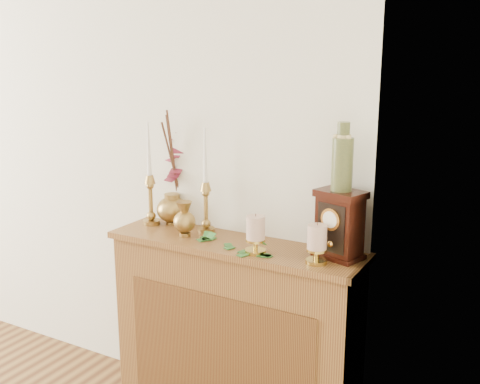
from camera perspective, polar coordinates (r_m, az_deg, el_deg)
The scene contains 10 objects.
console_shelf at distance 2.80m, azimuth -0.63°, elevation -14.71°, with size 1.24×0.34×0.93m.
candlestick_left at distance 2.88m, azimuth -9.10°, elevation 0.04°, with size 0.09×0.09×0.52m.
candlestick_center at distance 2.72m, azimuth -3.50°, elevation -0.71°, with size 0.09×0.09×0.51m.
bud_vase at distance 2.68m, azimuth -5.68°, elevation -2.78°, with size 0.11×0.11×0.17m.
ginger_jar at distance 2.89m, azimuth -6.55°, elevation 2.06°, with size 0.24×0.26×0.59m.
pillar_candle_left at distance 2.44m, azimuth 1.59°, elevation -4.14°, with size 0.09×0.09×0.18m.
pillar_candle_right at distance 2.34m, azimuth 7.82°, elevation -5.06°, with size 0.09×0.09×0.18m.
ivy_garland at distance 2.53m, azimuth -0.71°, elevation -5.41°, with size 0.42×0.16×0.07m.
mantel_clock at distance 2.41m, azimuth 10.05°, elevation -3.33°, with size 0.23×0.19×0.29m.
ceramic_vase at distance 2.35m, azimuth 10.36°, elevation 3.19°, with size 0.09×0.09×0.28m.
Camera 1 is at (2.63, -0.05, 1.76)m, focal length 42.00 mm.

